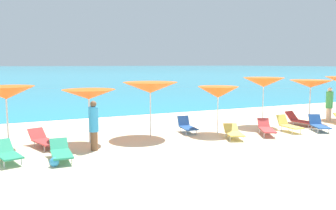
# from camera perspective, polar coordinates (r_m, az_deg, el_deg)

# --- Properties ---
(ground_plane) EXTENTS (50.00, 100.00, 0.30)m
(ground_plane) POSITION_cam_1_polar(r_m,az_deg,el_deg) (22.50, 1.36, -1.44)
(ground_plane) COLOR beige
(ocean_water) EXTENTS (650.00, 440.00, 0.02)m
(ocean_water) POSITION_cam_1_polar(r_m,az_deg,el_deg) (239.74, -22.74, 5.55)
(ocean_water) COLOR teal
(ocean_water) RESTS_ON ground_plane
(umbrella_1) EXTENTS (2.03, 2.03, 2.26)m
(umbrella_1) POSITION_cam_1_polar(r_m,az_deg,el_deg) (13.86, -25.06, 1.82)
(umbrella_1) COLOR silver
(umbrella_1) RESTS_ON ground_plane
(umbrella_2) EXTENTS (2.16, 2.16, 2.09)m
(umbrella_2) POSITION_cam_1_polar(r_m,az_deg,el_deg) (13.64, -12.87, 1.69)
(umbrella_2) COLOR silver
(umbrella_2) RESTS_ON ground_plane
(umbrella_3) EXTENTS (2.31, 2.31, 2.31)m
(umbrella_3) POSITION_cam_1_polar(r_m,az_deg,el_deg) (14.55, -2.93, 2.86)
(umbrella_3) COLOR silver
(umbrella_3) RESTS_ON ground_plane
(umbrella_4) EXTENTS (1.85, 1.85, 2.08)m
(umbrella_4) POSITION_cam_1_polar(r_m,az_deg,el_deg) (15.48, 8.21, 2.10)
(umbrella_4) COLOR silver
(umbrella_4) RESTS_ON ground_plane
(umbrella_5) EXTENTS (2.04, 2.04, 2.39)m
(umbrella_5) POSITION_cam_1_polar(r_m,az_deg,el_deg) (17.79, 15.42, 3.61)
(umbrella_5) COLOR silver
(umbrella_5) RESTS_ON ground_plane
(umbrella_6) EXTENTS (2.30, 2.30, 2.22)m
(umbrella_6) POSITION_cam_1_polar(r_m,az_deg,el_deg) (19.59, 22.38, 3.22)
(umbrella_6) COLOR silver
(umbrella_6) RESTS_ON ground_plane
(lounge_chair_0) EXTENTS (0.60, 1.36, 0.71)m
(lounge_chair_0) POSITION_cam_1_polar(r_m,az_deg,el_deg) (16.70, 19.18, -3.07)
(lounge_chair_0) COLOR #D8BF4C
(lounge_chair_0) RESTS_ON ground_plane
(lounge_chair_1) EXTENTS (1.24, 1.70, 0.62)m
(lounge_chair_1) POSITION_cam_1_polar(r_m,az_deg,el_deg) (15.68, 15.84, -3.66)
(lounge_chair_1) COLOR #A53333
(lounge_chair_1) RESTS_ON ground_plane
(lounge_chair_3) EXTENTS (0.71, 1.38, 0.70)m
(lounge_chair_3) POSITION_cam_1_polar(r_m,az_deg,el_deg) (15.56, 3.13, -3.45)
(lounge_chair_3) COLOR #1E478C
(lounge_chair_3) RESTS_ON ground_plane
(lounge_chair_6) EXTENTS (1.09, 1.79, 0.61)m
(lounge_chair_6) POSITION_cam_1_polar(r_m,az_deg,el_deg) (13.71, -19.73, -5.37)
(lounge_chair_6) COLOR #A53333
(lounge_chair_6) RESTS_ON ground_plane
(lounge_chair_7) EXTENTS (0.64, 1.64, 0.57)m
(lounge_chair_7) POSITION_cam_1_polar(r_m,az_deg,el_deg) (11.71, -17.17, -7.28)
(lounge_chair_7) COLOR #268C66
(lounge_chair_7) RESTS_ON ground_plane
(lounge_chair_8) EXTENTS (0.77, 1.71, 0.64)m
(lounge_chair_8) POSITION_cam_1_polar(r_m,az_deg,el_deg) (18.62, 20.95, -2.32)
(lounge_chair_8) COLOR #A53333
(lounge_chair_8) RESTS_ON ground_plane
(lounge_chair_9) EXTENTS (1.10, 1.48, 0.69)m
(lounge_chair_9) POSITION_cam_1_polar(r_m,az_deg,el_deg) (17.42, 23.50, -2.93)
(lounge_chair_9) COLOR #1E478C
(lounge_chair_9) RESTS_ON ground_plane
(lounge_chair_10) EXTENTS (0.93, 1.59, 0.63)m
(lounge_chair_10) POSITION_cam_1_polar(r_m,az_deg,el_deg) (12.03, -24.88, -7.09)
(lounge_chair_10) COLOR #268C66
(lounge_chair_10) RESTS_ON ground_plane
(lounge_chair_11) EXTENTS (1.08, 1.54, 0.52)m
(lounge_chair_11) POSITION_cam_1_polar(r_m,az_deg,el_deg) (14.64, 10.71, -4.37)
(lounge_chair_11) COLOR #D8BF4C
(lounge_chair_11) RESTS_ON ground_plane
(beachgoer_2) EXTENTS (0.36, 0.36, 1.80)m
(beachgoer_2) POSITION_cam_1_polar(r_m,az_deg,el_deg) (20.64, 24.95, 0.25)
(beachgoer_2) COLOR beige
(beachgoer_2) RESTS_ON ground_plane
(beachgoer_4) EXTENTS (0.34, 0.34, 1.78)m
(beachgoer_4) POSITION_cam_1_polar(r_m,az_deg,el_deg) (12.56, -12.09, -3.13)
(beachgoer_4) COLOR brown
(beachgoer_4) RESTS_ON ground_plane
(beach_ball) EXTENTS (0.28, 0.28, 0.28)m
(beach_ball) POSITION_cam_1_polar(r_m,az_deg,el_deg) (11.08, -18.15, -8.89)
(beach_ball) COLOR #3399D8
(beach_ball) RESTS_ON ground_plane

